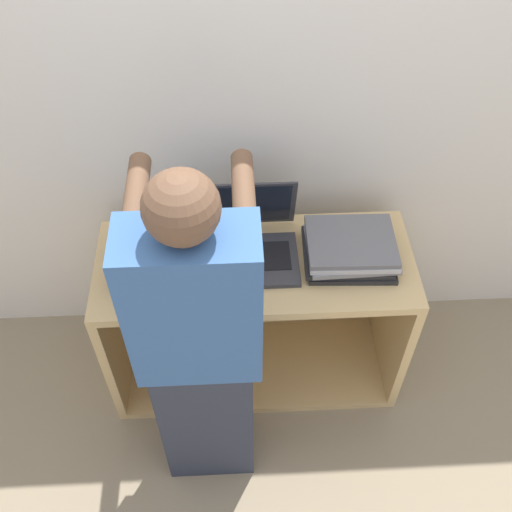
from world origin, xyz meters
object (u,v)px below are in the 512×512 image
(laptop_stack_left, at_px, (157,253))
(person, at_px, (200,353))
(laptop_open, at_px, (254,242))
(laptop_stack_right, at_px, (350,249))

(laptop_stack_left, bearing_deg, person, -68.61)
(laptop_open, distance_m, laptop_stack_left, 0.37)
(laptop_stack_right, distance_m, person, 0.70)
(laptop_open, xyz_separation_m, laptop_stack_right, (0.36, -0.05, -0.00))
(laptop_stack_right, bearing_deg, laptop_open, 171.70)
(laptop_open, height_order, laptop_stack_left, laptop_open)
(laptop_open, height_order, laptop_stack_right, laptop_open)
(laptop_stack_left, height_order, laptop_stack_right, laptop_stack_left)
(laptop_stack_left, height_order, person, person)
(laptop_open, distance_m, laptop_stack_right, 0.36)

